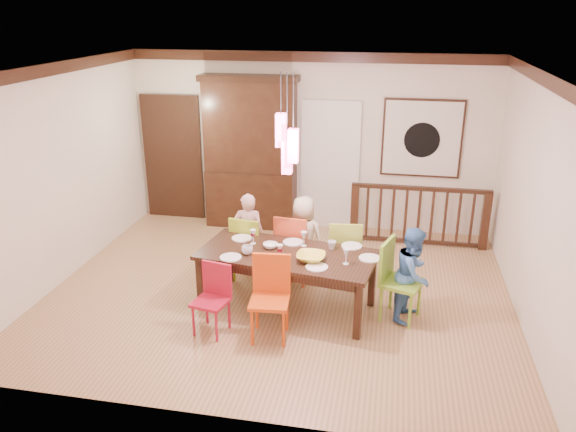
% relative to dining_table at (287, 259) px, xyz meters
% --- Properties ---
extents(floor, '(6.00, 6.00, 0.00)m').
position_rel_dining_table_xyz_m(floor, '(-0.18, 0.40, -0.67)').
color(floor, '#9A794A').
rests_on(floor, ground).
extents(ceiling, '(6.00, 6.00, 0.00)m').
position_rel_dining_table_xyz_m(ceiling, '(-0.18, 0.40, 2.23)').
color(ceiling, white).
rests_on(ceiling, wall_back).
extents(wall_back, '(6.00, 0.00, 6.00)m').
position_rel_dining_table_xyz_m(wall_back, '(-0.18, 2.90, 0.78)').
color(wall_back, beige).
rests_on(wall_back, floor).
extents(wall_left, '(0.00, 5.00, 5.00)m').
position_rel_dining_table_xyz_m(wall_left, '(-3.18, 0.40, 0.78)').
color(wall_left, beige).
rests_on(wall_left, floor).
extents(wall_right, '(0.00, 5.00, 5.00)m').
position_rel_dining_table_xyz_m(wall_right, '(2.82, 0.40, 0.78)').
color(wall_right, beige).
rests_on(wall_right, floor).
extents(crown_molding, '(6.00, 5.00, 0.16)m').
position_rel_dining_table_xyz_m(crown_molding, '(-0.18, 0.40, 2.15)').
color(crown_molding, black).
rests_on(crown_molding, wall_back).
extents(panel_door, '(1.04, 0.07, 2.24)m').
position_rel_dining_table_xyz_m(panel_door, '(-2.58, 2.85, 0.38)').
color(panel_door, black).
rests_on(panel_door, wall_back).
extents(white_doorway, '(0.97, 0.05, 2.22)m').
position_rel_dining_table_xyz_m(white_doorway, '(0.17, 2.86, 0.38)').
color(white_doorway, silver).
rests_on(white_doorway, wall_back).
extents(painting, '(1.25, 0.06, 1.25)m').
position_rel_dining_table_xyz_m(painting, '(1.62, 2.86, 0.93)').
color(painting, black).
rests_on(painting, wall_back).
extents(pendant_cluster, '(0.27, 0.21, 1.14)m').
position_rel_dining_table_xyz_m(pendant_cluster, '(0.00, -0.00, 1.44)').
color(pendant_cluster, '#FF4C84').
rests_on(pendant_cluster, ceiling).
extents(dining_table, '(2.26, 1.28, 0.75)m').
position_rel_dining_table_xyz_m(dining_table, '(0.00, 0.00, 0.00)').
color(dining_table, black).
rests_on(dining_table, floor).
extents(chair_far_left, '(0.49, 0.49, 0.94)m').
position_rel_dining_table_xyz_m(chair_far_left, '(-0.65, 0.70, -0.13)').
color(chair_far_left, '#9FBD26').
rests_on(chair_far_left, floor).
extents(chair_far_mid, '(0.49, 0.49, 0.99)m').
position_rel_dining_table_xyz_m(chair_far_mid, '(-0.05, 0.76, -0.10)').
color(chair_far_mid, '#C74322').
rests_on(chair_far_mid, floor).
extents(chair_far_right, '(0.47, 0.47, 0.96)m').
position_rel_dining_table_xyz_m(chair_far_right, '(0.64, 0.76, -0.12)').
color(chair_far_right, '#9AB036').
rests_on(chair_far_right, floor).
extents(chair_near_left, '(0.44, 0.44, 0.82)m').
position_rel_dining_table_xyz_m(chair_near_left, '(-0.75, -0.74, -0.20)').
color(chair_near_left, '#A41129').
rests_on(chair_near_left, floor).
extents(chair_near_mid, '(0.47, 0.47, 0.96)m').
position_rel_dining_table_xyz_m(chair_near_mid, '(-0.06, -0.71, -0.12)').
color(chair_near_mid, '#CE450E').
rests_on(chair_near_mid, floor).
extents(chair_end_right, '(0.56, 0.56, 0.99)m').
position_rel_dining_table_xyz_m(chair_end_right, '(1.39, -0.01, -0.10)').
color(chair_end_right, '#7EB32C').
rests_on(chair_end_right, floor).
extents(china_hutch, '(1.61, 0.46, 2.54)m').
position_rel_dining_table_xyz_m(china_hutch, '(-1.14, 2.69, 0.60)').
color(china_hutch, black).
rests_on(china_hutch, floor).
extents(balustrade, '(2.13, 0.12, 0.96)m').
position_rel_dining_table_xyz_m(balustrade, '(1.65, 2.35, -0.17)').
color(balustrade, black).
rests_on(balustrade, floor).
extents(person_far_left, '(0.46, 0.32, 1.19)m').
position_rel_dining_table_xyz_m(person_far_left, '(-0.71, 0.83, -0.07)').
color(person_far_left, '#FFC2C6').
rests_on(person_far_left, floor).
extents(person_far_mid, '(0.65, 0.49, 1.19)m').
position_rel_dining_table_xyz_m(person_far_mid, '(0.06, 0.86, -0.07)').
color(person_far_mid, beige).
rests_on(person_far_mid, floor).
extents(person_end_right, '(0.61, 0.68, 1.17)m').
position_rel_dining_table_xyz_m(person_end_right, '(1.52, 0.05, -0.08)').
color(person_end_right, '#4379BE').
rests_on(person_end_right, floor).
extents(serving_bowl, '(0.35, 0.35, 0.08)m').
position_rel_dining_table_xyz_m(serving_bowl, '(0.32, -0.16, 0.12)').
color(serving_bowl, yellow).
rests_on(serving_bowl, dining_table).
extents(small_bowl, '(0.24, 0.24, 0.06)m').
position_rel_dining_table_xyz_m(small_bowl, '(-0.23, 0.11, 0.11)').
color(small_bowl, white).
rests_on(small_bowl, dining_table).
extents(cup_left, '(0.17, 0.17, 0.11)m').
position_rel_dining_table_xyz_m(cup_left, '(-0.47, -0.12, 0.14)').
color(cup_left, silver).
rests_on(cup_left, dining_table).
extents(cup_right, '(0.14, 0.14, 0.10)m').
position_rel_dining_table_xyz_m(cup_right, '(0.52, 0.22, 0.13)').
color(cup_right, silver).
rests_on(cup_right, dining_table).
extents(plate_far_left, '(0.26, 0.26, 0.01)m').
position_rel_dining_table_xyz_m(plate_far_left, '(-0.66, 0.32, 0.09)').
color(plate_far_left, white).
rests_on(plate_far_left, dining_table).
extents(plate_far_mid, '(0.26, 0.26, 0.01)m').
position_rel_dining_table_xyz_m(plate_far_mid, '(0.02, 0.32, 0.09)').
color(plate_far_mid, white).
rests_on(plate_far_mid, dining_table).
extents(plate_far_right, '(0.26, 0.26, 0.01)m').
position_rel_dining_table_xyz_m(plate_far_right, '(0.76, 0.34, 0.09)').
color(plate_far_right, white).
rests_on(plate_far_right, dining_table).
extents(plate_near_left, '(0.26, 0.26, 0.01)m').
position_rel_dining_table_xyz_m(plate_near_left, '(-0.63, -0.27, 0.09)').
color(plate_near_left, white).
rests_on(plate_near_left, dining_table).
extents(plate_near_mid, '(0.26, 0.26, 0.01)m').
position_rel_dining_table_xyz_m(plate_near_mid, '(0.41, -0.34, 0.09)').
color(plate_near_mid, white).
rests_on(plate_near_mid, dining_table).
extents(plate_end_right, '(0.26, 0.26, 0.01)m').
position_rel_dining_table_xyz_m(plate_end_right, '(1.00, 0.02, 0.09)').
color(plate_end_right, white).
rests_on(plate_end_right, dining_table).
extents(wine_glass_a, '(0.08, 0.08, 0.19)m').
position_rel_dining_table_xyz_m(wine_glass_a, '(-0.48, 0.20, 0.18)').
color(wine_glass_a, '#590C19').
rests_on(wine_glass_a, dining_table).
extents(wine_glass_b, '(0.08, 0.08, 0.19)m').
position_rel_dining_table_xyz_m(wine_glass_b, '(0.17, 0.25, 0.18)').
color(wine_glass_b, silver).
rests_on(wine_glass_b, dining_table).
extents(wine_glass_c, '(0.08, 0.08, 0.19)m').
position_rel_dining_table_xyz_m(wine_glass_c, '(-0.05, -0.20, 0.18)').
color(wine_glass_c, '#590C19').
rests_on(wine_glass_c, dining_table).
extents(wine_glass_d, '(0.08, 0.08, 0.19)m').
position_rel_dining_table_xyz_m(wine_glass_d, '(0.73, -0.17, 0.18)').
color(wine_glass_d, silver).
rests_on(wine_glass_d, dining_table).
extents(napkin, '(0.18, 0.14, 0.01)m').
position_rel_dining_table_xyz_m(napkin, '(-0.03, -0.32, 0.09)').
color(napkin, '#D83359').
rests_on(napkin, dining_table).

